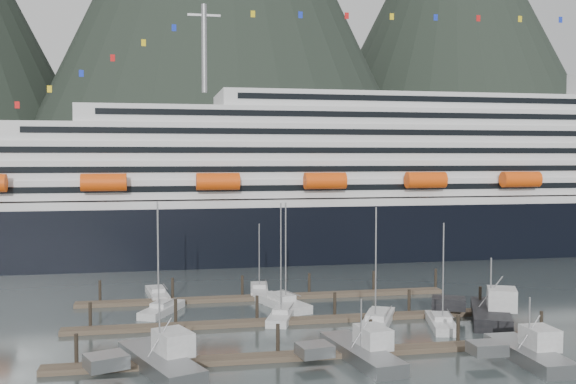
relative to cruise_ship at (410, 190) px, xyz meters
name	(u,v)px	position (x,y,z in m)	size (l,w,h in m)	color
ground	(336,328)	(-30.03, -54.94, -12.04)	(1600.00, 1600.00, 0.00)	#424E4D
mountains	(229,7)	(22.46, 533.60, 151.36)	(870.00, 440.00, 420.00)	black
cruise_ship	(410,190)	(0.00, 0.00, 0.00)	(210.00, 30.40, 50.30)	black
dock_near	(313,354)	(-34.95, -64.89, -11.73)	(48.18, 2.28, 3.20)	#4A3B2F
dock_mid	(286,320)	(-34.95, -51.89, -11.73)	(48.18, 2.28, 3.20)	#4A3B2F
dock_far	(267,297)	(-34.95, -38.89, -11.73)	(48.18, 2.28, 3.20)	#4A3B2F
sailboat_a	(162,310)	(-48.45, -44.44, -11.62)	(5.72, 8.33, 13.46)	#B9B9B9
sailboat_b	(282,316)	(-35.01, -50.00, -11.63)	(5.17, 9.15, 13.73)	#B9B9B9
sailboat_c	(282,304)	(-33.91, -43.85, -11.61)	(5.89, 10.57, 13.47)	#B9B9B9
sailboat_d	(377,323)	(-25.47, -55.26, -11.62)	(7.47, 11.36, 13.63)	#B9B9B9
sailboat_e	(157,294)	(-48.95, -34.95, -11.64)	(3.29, 8.92, 13.09)	#B9B9B9
sailboat_f	(259,290)	(-35.34, -34.95, -11.65)	(3.37, 8.20, 9.94)	#B9B9B9
sailboat_h	(441,323)	(-18.68, -56.90, -11.63)	(4.53, 8.77, 11.88)	#B9B9B9
trawler_a	(158,360)	(-48.97, -65.92, -11.16)	(10.26, 12.84, 6.82)	gray
trawler_c	(360,351)	(-30.93, -66.54, -11.22)	(8.87, 12.44, 6.13)	gray
trawler_d	(528,352)	(-16.15, -69.94, -11.19)	(8.00, 10.83, 6.42)	gray
trawler_e	(489,312)	(-12.15, -55.21, -11.06)	(10.78, 12.68, 7.92)	black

